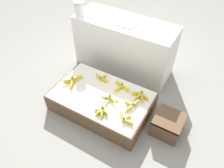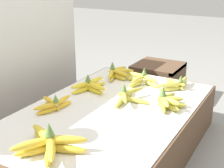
{
  "view_description": "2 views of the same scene",
  "coord_description": "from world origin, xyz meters",
  "px_view_note": "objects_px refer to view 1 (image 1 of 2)",
  "views": [
    {
      "loc": [
        0.95,
        -1.4,
        2.08
      ],
      "look_at": [
        0.1,
        0.07,
        0.39
      ],
      "focal_mm": 35.0,
      "sensor_mm": 36.0,
      "label": 1
    },
    {
      "loc": [
        -1.12,
        -0.66,
        0.83
      ],
      "look_at": [
        0.09,
        0.04,
        0.32
      ],
      "focal_mm": 50.0,
      "sensor_mm": 36.0,
      "label": 2
    }
  ],
  "objects_px": {
    "banana_bunch_front_midright": "(102,111)",
    "banana_bunch_middle_left": "(72,80)",
    "banana_bunch_middle_right": "(131,105)",
    "banana_bunch_middle_midright": "(109,99)",
    "banana_bunch_back_midleft": "(102,78)",
    "banana_bunch_front_right": "(126,119)",
    "banana_bunch_back_midright": "(121,87)",
    "foam_tray_white": "(126,23)",
    "banana_bunch_back_right": "(141,96)",
    "wooden_crate": "(168,124)",
    "glass_jar": "(79,8)"
  },
  "relations": [
    {
      "from": "banana_bunch_front_right",
      "to": "foam_tray_white",
      "type": "distance_m",
      "value": 1.19
    },
    {
      "from": "banana_bunch_middle_left",
      "to": "banana_bunch_middle_midright",
      "type": "xyz_separation_m",
      "value": [
        0.54,
        -0.03,
        -0.01
      ]
    },
    {
      "from": "banana_bunch_front_right",
      "to": "banana_bunch_back_midleft",
      "type": "xyz_separation_m",
      "value": [
        -0.53,
        0.4,
        -0.0
      ]
    },
    {
      "from": "banana_bunch_back_midleft",
      "to": "banana_bunch_front_right",
      "type": "bearing_deg",
      "value": -36.61
    },
    {
      "from": "banana_bunch_back_right",
      "to": "foam_tray_white",
      "type": "distance_m",
      "value": 0.91
    },
    {
      "from": "banana_bunch_front_right",
      "to": "banana_bunch_back_right",
      "type": "xyz_separation_m",
      "value": [
        -0.0,
        0.37,
        0.0
      ]
    },
    {
      "from": "wooden_crate",
      "to": "banana_bunch_back_midleft",
      "type": "relative_size",
      "value": 1.43
    },
    {
      "from": "banana_bunch_front_right",
      "to": "wooden_crate",
      "type": "bearing_deg",
      "value": 33.54
    },
    {
      "from": "banana_bunch_front_right",
      "to": "banana_bunch_middle_right",
      "type": "xyz_separation_m",
      "value": [
        -0.03,
        0.19,
        0.0
      ]
    },
    {
      "from": "banana_bunch_back_right",
      "to": "foam_tray_white",
      "type": "height_order",
      "value": "foam_tray_white"
    },
    {
      "from": "banana_bunch_front_midright",
      "to": "banana_bunch_front_right",
      "type": "height_order",
      "value": "banana_bunch_front_midright"
    },
    {
      "from": "wooden_crate",
      "to": "banana_bunch_front_midright",
      "type": "distance_m",
      "value": 0.73
    },
    {
      "from": "wooden_crate",
      "to": "foam_tray_white",
      "type": "height_order",
      "value": "foam_tray_white"
    },
    {
      "from": "banana_bunch_back_right",
      "to": "banana_bunch_middle_left",
      "type": "bearing_deg",
      "value": -167.31
    },
    {
      "from": "glass_jar",
      "to": "foam_tray_white",
      "type": "relative_size",
      "value": 0.71
    },
    {
      "from": "wooden_crate",
      "to": "banana_bunch_back_right",
      "type": "xyz_separation_m",
      "value": [
        -0.39,
        0.11,
        0.14
      ]
    },
    {
      "from": "banana_bunch_back_midleft",
      "to": "banana_bunch_middle_left",
      "type": "bearing_deg",
      "value": -142.89
    },
    {
      "from": "banana_bunch_middle_left",
      "to": "foam_tray_white",
      "type": "height_order",
      "value": "foam_tray_white"
    },
    {
      "from": "banana_bunch_front_right",
      "to": "foam_tray_white",
      "type": "xyz_separation_m",
      "value": [
        -0.51,
        0.96,
        0.48
      ]
    },
    {
      "from": "banana_bunch_front_right",
      "to": "glass_jar",
      "type": "xyz_separation_m",
      "value": [
        -1.14,
        0.86,
        0.56
      ]
    },
    {
      "from": "banana_bunch_front_midright",
      "to": "banana_bunch_middle_left",
      "type": "distance_m",
      "value": 0.6
    },
    {
      "from": "banana_bunch_back_midright",
      "to": "banana_bunch_back_right",
      "type": "bearing_deg",
      "value": -3.4
    },
    {
      "from": "banana_bunch_front_midright",
      "to": "banana_bunch_back_midright",
      "type": "xyz_separation_m",
      "value": [
        0.0,
        0.42,
        -0.0
      ]
    },
    {
      "from": "banana_bunch_middle_right",
      "to": "glass_jar",
      "type": "relative_size",
      "value": 1.34
    },
    {
      "from": "banana_bunch_back_midright",
      "to": "foam_tray_white",
      "type": "bearing_deg",
      "value": 113.91
    },
    {
      "from": "banana_bunch_middle_right",
      "to": "banana_bunch_back_midleft",
      "type": "xyz_separation_m",
      "value": [
        -0.5,
        0.2,
        -0.0
      ]
    },
    {
      "from": "banana_bunch_middle_midright",
      "to": "banana_bunch_middle_right",
      "type": "height_order",
      "value": "banana_bunch_middle_right"
    },
    {
      "from": "banana_bunch_back_midright",
      "to": "wooden_crate",
      "type": "bearing_deg",
      "value": -10.99
    },
    {
      "from": "foam_tray_white",
      "to": "banana_bunch_front_midright",
      "type": "bearing_deg",
      "value": -75.91
    },
    {
      "from": "wooden_crate",
      "to": "banana_bunch_middle_midright",
      "type": "bearing_deg",
      "value": -171.14
    },
    {
      "from": "banana_bunch_front_midright",
      "to": "foam_tray_white",
      "type": "bearing_deg",
      "value": 104.09
    },
    {
      "from": "banana_bunch_front_midright",
      "to": "banana_bunch_middle_left",
      "type": "height_order",
      "value": "banana_bunch_middle_left"
    },
    {
      "from": "wooden_crate",
      "to": "banana_bunch_back_midleft",
      "type": "distance_m",
      "value": 0.94
    },
    {
      "from": "banana_bunch_middle_right",
      "to": "wooden_crate",
      "type": "bearing_deg",
      "value": 8.35
    },
    {
      "from": "banana_bunch_middle_midright",
      "to": "banana_bunch_back_right",
      "type": "xyz_separation_m",
      "value": [
        0.28,
        0.21,
        0.0
      ]
    },
    {
      "from": "banana_bunch_front_right",
      "to": "banana_bunch_middle_right",
      "type": "distance_m",
      "value": 0.2
    },
    {
      "from": "wooden_crate",
      "to": "banana_bunch_middle_left",
      "type": "bearing_deg",
      "value": -176.44
    },
    {
      "from": "banana_bunch_middle_right",
      "to": "banana_bunch_back_midright",
      "type": "bearing_deg",
      "value": 140.31
    },
    {
      "from": "banana_bunch_front_right",
      "to": "banana_bunch_back_midleft",
      "type": "height_order",
      "value": "banana_bunch_front_right"
    },
    {
      "from": "banana_bunch_front_midright",
      "to": "banana_bunch_back_midleft",
      "type": "height_order",
      "value": "banana_bunch_front_midright"
    },
    {
      "from": "banana_bunch_front_midright",
      "to": "banana_bunch_back_right",
      "type": "bearing_deg",
      "value": 57.57
    },
    {
      "from": "banana_bunch_front_midright",
      "to": "banana_bunch_middle_right",
      "type": "xyz_separation_m",
      "value": [
        0.23,
        0.24,
        -0.0
      ]
    },
    {
      "from": "banana_bunch_middle_right",
      "to": "banana_bunch_back_right",
      "type": "bearing_deg",
      "value": 79.55
    },
    {
      "from": "banana_bunch_back_midright",
      "to": "banana_bunch_front_right",
      "type": "bearing_deg",
      "value": -56.07
    },
    {
      "from": "wooden_crate",
      "to": "banana_bunch_middle_right",
      "type": "relative_size",
      "value": 1.27
    },
    {
      "from": "banana_bunch_front_right",
      "to": "banana_bunch_middle_left",
      "type": "relative_size",
      "value": 0.85
    },
    {
      "from": "banana_bunch_middle_left",
      "to": "glass_jar",
      "type": "xyz_separation_m",
      "value": [
        -0.32,
        0.67,
        0.55
      ]
    },
    {
      "from": "banana_bunch_middle_midright",
      "to": "banana_bunch_middle_left",
      "type": "bearing_deg",
      "value": 176.89
    },
    {
      "from": "banana_bunch_front_right",
      "to": "glass_jar",
      "type": "relative_size",
      "value": 1.25
    },
    {
      "from": "banana_bunch_front_midright",
      "to": "banana_bunch_back_midleft",
      "type": "bearing_deg",
      "value": 121.84
    }
  ]
}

